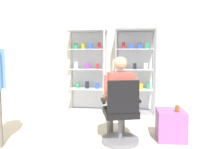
# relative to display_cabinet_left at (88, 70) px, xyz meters

# --- Properties ---
(back_wall) EXTENTS (6.00, 0.10, 2.70)m
(back_wall) POSITION_rel_display_cabinet_left_xyz_m (0.55, 0.24, 0.39)
(back_wall) COLOR silver
(back_wall) RESTS_ON ground
(display_cabinet_left) EXTENTS (0.90, 0.45, 1.90)m
(display_cabinet_left) POSITION_rel_display_cabinet_left_xyz_m (0.00, 0.00, 0.00)
(display_cabinet_left) COLOR #B7B7BC
(display_cabinet_left) RESTS_ON ground
(display_cabinet_right) EXTENTS (0.90, 0.45, 1.90)m
(display_cabinet_right) POSITION_rel_display_cabinet_left_xyz_m (1.10, 0.00, -0.00)
(display_cabinet_right) COLOR gray
(display_cabinet_right) RESTS_ON ground
(office_chair) EXTENTS (0.62, 0.59, 0.96)m
(office_chair) POSITION_rel_display_cabinet_left_xyz_m (0.87, -1.83, -0.57)
(office_chair) COLOR slate
(office_chair) RESTS_ON ground
(seated_shopkeeper) EXTENTS (0.55, 0.62, 1.29)m
(seated_shopkeeper) POSITION_rel_display_cabinet_left_xyz_m (0.83, -1.67, -0.25)
(seated_shopkeeper) COLOR slate
(seated_shopkeeper) RESTS_ON ground
(storage_crate) EXTENTS (0.43, 0.46, 0.46)m
(storage_crate) POSITION_rel_display_cabinet_left_xyz_m (1.63, -1.58, -0.73)
(storage_crate) COLOR #9E599E
(storage_crate) RESTS_ON ground
(tea_glass) EXTENTS (0.06, 0.06, 0.10)m
(tea_glass) POSITION_rel_display_cabinet_left_xyz_m (1.71, -1.67, -0.45)
(tea_glass) COLOR brown
(tea_glass) RESTS_ON storage_crate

